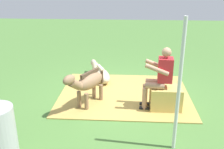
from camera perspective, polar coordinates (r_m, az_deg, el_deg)
The scene contains 8 objects.
ground_plane at distance 6.32m, azimuth 2.41°, elevation -5.23°, with size 24.00×24.00×0.00m, color #4C7A38.
hay_patch at distance 6.53m, azimuth 2.71°, elevation -4.24°, with size 3.15×2.60×0.02m, color tan.
hay_bale at distance 5.86m, azimuth 11.52°, elevation -5.06°, with size 0.67×0.48×0.51m, color tan.
person_seated at distance 5.64m, azimuth 10.21°, elevation -0.23°, with size 0.68×0.45×1.39m.
pony_standing at distance 5.79m, azimuth -5.33°, elevation -1.74°, with size 0.81×1.22×0.93m.
pony_lying at distance 7.31m, azimuth -2.59°, elevation 0.09°, with size 0.79×1.33×0.42m.
soda_bottle at distance 6.35m, azimuth 14.90°, elevation -4.47°, with size 0.07×0.07×0.28m.
tent_pole_left at distance 4.24m, azimuth 14.33°, elevation -2.84°, with size 0.06×0.06×2.23m, color silver.
Camera 1 is at (-0.10, 5.68, 2.76)m, focal length 42.17 mm.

